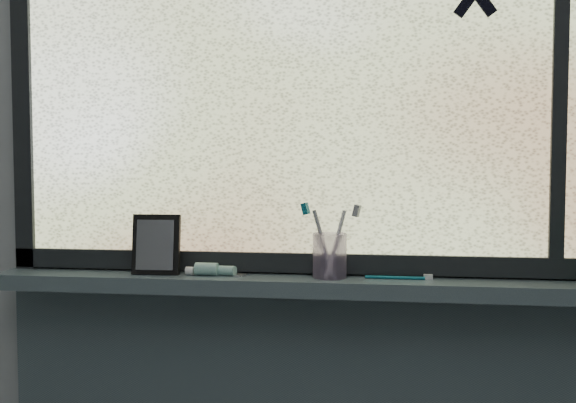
% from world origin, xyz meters
% --- Properties ---
extents(wall_back, '(3.00, 0.01, 2.50)m').
position_xyz_m(wall_back, '(0.00, 1.30, 1.25)').
color(wall_back, '#9EA3A8').
rests_on(wall_back, ground).
extents(windowsill, '(1.62, 0.14, 0.04)m').
position_xyz_m(windowsill, '(0.00, 1.23, 1.00)').
color(windowsill, '#45545C').
rests_on(windowsill, wall_back).
extents(window_pane, '(1.50, 0.01, 1.00)m').
position_xyz_m(window_pane, '(0.00, 1.28, 1.53)').
color(window_pane, silver).
rests_on(window_pane, wall_back).
extents(frame_bottom, '(1.60, 0.03, 0.05)m').
position_xyz_m(frame_bottom, '(0.00, 1.28, 1.05)').
color(frame_bottom, black).
rests_on(frame_bottom, windowsill).
extents(frame_left, '(0.05, 0.03, 1.10)m').
position_xyz_m(frame_left, '(-0.78, 1.28, 1.53)').
color(frame_left, black).
rests_on(frame_left, wall_back).
extents(frame_mullion, '(0.03, 0.03, 1.00)m').
position_xyz_m(frame_mullion, '(0.60, 1.28, 1.53)').
color(frame_mullion, black).
rests_on(frame_mullion, wall_back).
extents(vanity_mirror, '(0.13, 0.07, 0.15)m').
position_xyz_m(vanity_mirror, '(-0.39, 1.23, 1.10)').
color(vanity_mirror, black).
rests_on(vanity_mirror, windowsill).
extents(toothpaste_tube, '(0.19, 0.05, 0.03)m').
position_xyz_m(toothpaste_tube, '(-0.24, 1.23, 1.04)').
color(toothpaste_tube, silver).
rests_on(toothpaste_tube, windowsill).
extents(toothbrush_cup, '(0.11, 0.11, 0.11)m').
position_xyz_m(toothbrush_cup, '(0.05, 1.24, 1.08)').
color(toothbrush_cup, '#A88CB9').
rests_on(toothbrush_cup, windowsill).
extents(toothbrush_lying, '(0.18, 0.02, 0.01)m').
position_xyz_m(toothbrush_lying, '(0.21, 1.24, 1.03)').
color(toothbrush_lying, '#0D6377').
rests_on(toothbrush_lying, windowsill).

